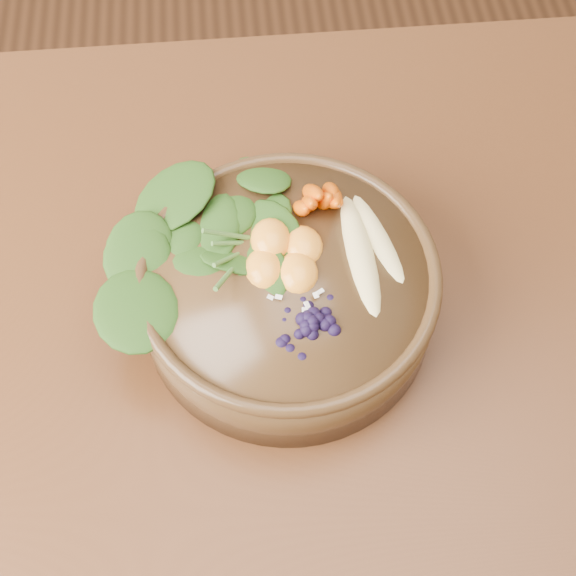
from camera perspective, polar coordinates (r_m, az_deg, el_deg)
name	(u,v)px	position (r m, az deg, el deg)	size (l,w,h in m)	color
ground	(453,527)	(1.53, 11.67, -16.30)	(4.00, 4.00, 0.00)	#381E0F
dining_table	(560,372)	(0.93, 18.77, -5.69)	(1.60, 0.90, 0.75)	#331C0C
stoneware_bowl	(288,293)	(0.77, 0.00, -0.38)	(0.28, 0.28, 0.08)	#47301A
kale_heap	(223,222)	(0.75, -4.64, 4.73)	(0.19, 0.17, 0.04)	#274916
carrot_cluster	(314,170)	(0.76, 1.86, 8.37)	(0.06, 0.06, 0.08)	#EE5B00
banana_halves	(370,238)	(0.75, 5.88, 3.58)	(0.07, 0.17, 0.03)	#E0CC84
mandarin_cluster	(284,247)	(0.74, -0.29, 2.92)	(0.08, 0.09, 0.03)	orange
blueberry_pile	(312,314)	(0.69, 1.75, -1.86)	(0.13, 0.10, 0.04)	black
coconut_flakes	(297,287)	(0.73, 0.63, 0.08)	(0.09, 0.07, 0.01)	white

